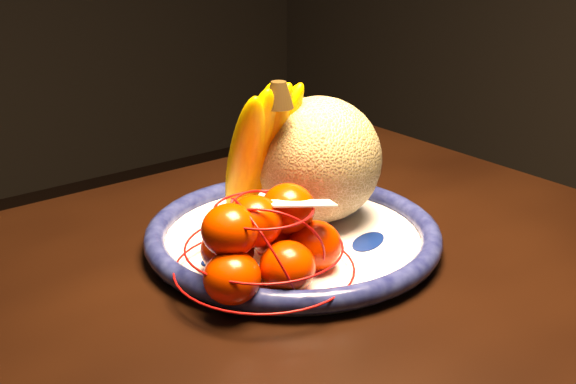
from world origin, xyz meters
TOP-DOWN VIEW (x-y plane):
  - fruit_bowl at (0.24, -0.02)m, footprint 0.37×0.37m
  - cantaloupe at (0.30, 0.00)m, footprint 0.16×0.16m
  - banana_bunch at (0.22, 0.03)m, footprint 0.14×0.13m
  - mandarin_bag at (0.15, -0.09)m, footprint 0.22×0.22m
  - price_tag at (0.18, -0.11)m, footprint 0.08×0.05m

SIDE VIEW (x-z plane):
  - fruit_bowl at x=0.24m, z-range 0.72..0.76m
  - mandarin_bag at x=0.15m, z-range 0.72..0.84m
  - cantaloupe at x=0.30m, z-range 0.74..0.90m
  - price_tag at x=0.18m, z-range 0.82..0.83m
  - banana_bunch at x=0.22m, z-range 0.74..0.95m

